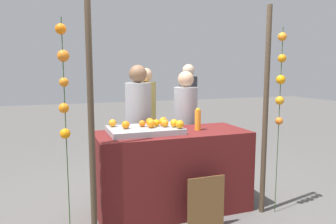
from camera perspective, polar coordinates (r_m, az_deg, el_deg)
The scene contains 25 objects.
ground_plane at distance 3.85m, azimuth 0.79°, elevation -16.75°, with size 24.00×24.00×0.00m, color #565451.
stall_counter at distance 3.69m, azimuth 0.80°, elevation -10.36°, with size 1.68×0.71×0.90m, color #5B1919.
orange_tray at distance 3.52m, azimuth -4.10°, elevation -3.19°, with size 0.78×0.52×0.06m, color #9EA0A5.
orange_0 at distance 3.54m, azimuth -4.57°, elevation -2.04°, with size 0.07×0.07×0.07m, color orange.
orange_1 at distance 3.52m, azimuth -0.55°, elevation -2.00°, with size 0.08×0.08×0.08m, color orange.
orange_2 at distance 3.47m, azimuth -2.99°, elevation -2.07°, with size 0.09×0.09×0.09m, color orange.
orange_3 at distance 3.68m, azimuth -0.94°, elevation -1.59°, with size 0.08×0.08×0.08m, color orange.
orange_4 at distance 3.59m, azimuth -3.24°, elevation -1.76°, with size 0.09×0.09×0.09m, color orange.
orange_5 at distance 3.43m, azimuth 2.08°, elevation -2.18°, with size 0.09×0.09×0.09m, color orange.
orange_6 at distance 3.44m, azimuth -7.46°, elevation -2.26°, with size 0.08×0.08×0.08m, color orange.
orange_7 at distance 3.56m, azimuth -2.09°, elevation -1.92°, with size 0.08×0.08×0.08m, color orange.
orange_8 at distance 3.58m, azimuth -9.74°, elevation -1.93°, with size 0.08×0.08×0.08m, color orange.
orange_9 at distance 3.51m, azimuth 1.04°, elevation -1.98°, with size 0.09×0.09×0.09m, color orange.
orange_10 at distance 3.60m, azimuth -0.94°, elevation -1.85°, with size 0.07×0.07×0.07m, color orange.
orange_11 at distance 3.76m, azimuth -0.79°, elevation -1.43°, with size 0.07×0.07×0.07m, color orange.
juice_bottle at distance 3.66m, azimuth 5.27°, elevation -1.36°, with size 0.07×0.07×0.25m.
chalkboard_sign at distance 3.35m, azimuth 6.66°, elevation -15.71°, with size 0.40×0.03×0.55m.
vendor_left at distance 4.14m, azimuth -5.19°, elevation -3.93°, with size 0.33×0.33×1.64m.
vendor_right at distance 4.34m, azimuth 3.08°, elevation -3.86°, with size 0.31×0.31×1.56m.
crowd_person_0 at distance 6.10m, azimuth 3.56°, elevation -0.01°, with size 0.34×0.34×1.67m.
crowd_person_1 at distance 5.11m, azimuth -3.92°, elevation -1.88°, with size 0.32×0.32×1.60m.
canopy_post_left at distance 2.94m, azimuth -13.38°, elevation -1.70°, with size 0.06×0.06×2.25m, color #473828.
canopy_post_right at distance 3.64m, azimuth 16.79°, elevation -0.06°, with size 0.06×0.06×2.25m, color #473828.
garland_strand_left at distance 2.91m, azimuth -17.94°, elevation 5.28°, with size 0.11×0.11×2.02m.
garland_strand_right at distance 3.64m, azimuth 19.24°, elevation 5.40°, with size 0.10×0.10×2.02m.
Camera 1 is at (-1.24, -3.28, 1.59)m, focal length 34.62 mm.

